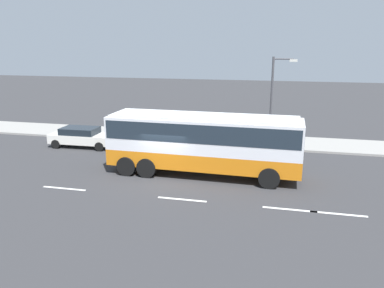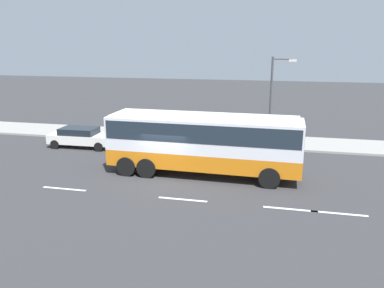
{
  "view_description": "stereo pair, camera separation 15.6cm",
  "coord_description": "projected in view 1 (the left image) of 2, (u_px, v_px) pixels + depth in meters",
  "views": [
    {
      "loc": [
        5.94,
        -18.96,
        7.2
      ],
      "look_at": [
        1.23,
        1.3,
        1.68
      ],
      "focal_mm": 35.29,
      "sensor_mm": 36.0,
      "label": 1
    },
    {
      "loc": [
        5.79,
        -18.99,
        7.2
      ],
      "look_at": [
        1.23,
        1.3,
        1.68
      ],
      "focal_mm": 35.29,
      "sensor_mm": 36.0,
      "label": 2
    }
  ],
  "objects": [
    {
      "name": "sidewalk_curb",
      "position": [
        199.0,
        138.0,
        29.52
      ],
      "size": [
        80.0,
        4.0,
        0.15
      ],
      "primitive_type": "cube",
      "color": "gray",
      "rests_on": "ground_plane"
    },
    {
      "name": "street_lamp",
      "position": [
        274.0,
        96.0,
        26.0
      ],
      "size": [
        1.64,
        0.24,
        6.24
      ],
      "color": "#47474C",
      "rests_on": "sidewalk_curb"
    },
    {
      "name": "pedestrian_at_crossing",
      "position": [
        149.0,
        126.0,
        28.65
      ],
      "size": [
        0.32,
        0.32,
        1.72
      ],
      "rotation": [
        0.0,
        0.0,
        0.87
      ],
      "color": "brown",
      "rests_on": "sidewalk_curb"
    },
    {
      "name": "ground_plane",
      "position": [
        165.0,
        178.0,
        20.99
      ],
      "size": [
        120.0,
        120.0,
        0.0
      ],
      "primitive_type": "plane",
      "color": "#333335"
    },
    {
      "name": "coach_bus",
      "position": [
        203.0,
        138.0,
        20.97
      ],
      "size": [
        10.76,
        2.97,
        3.42
      ],
      "rotation": [
        0.0,
        0.0,
        -0.02
      ],
      "color": "orange",
      "rests_on": "ground_plane"
    },
    {
      "name": "car_white_minivan",
      "position": [
        82.0,
        136.0,
        27.15
      ],
      "size": [
        4.67,
        1.95,
        1.41
      ],
      "rotation": [
        0.0,
        0.0,
        0.02
      ],
      "color": "white",
      "rests_on": "ground_plane"
    },
    {
      "name": "lane_centreline",
      "position": [
        214.0,
        202.0,
        17.71
      ],
      "size": [
        40.53,
        0.16,
        0.01
      ],
      "color": "white",
      "rests_on": "ground_plane"
    },
    {
      "name": "pedestrian_near_curb",
      "position": [
        182.0,
        126.0,
        29.03
      ],
      "size": [
        0.32,
        0.32,
        1.69
      ],
      "rotation": [
        0.0,
        0.0,
        1.71
      ],
      "color": "#38334C",
      "rests_on": "sidewalk_curb"
    }
  ]
}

